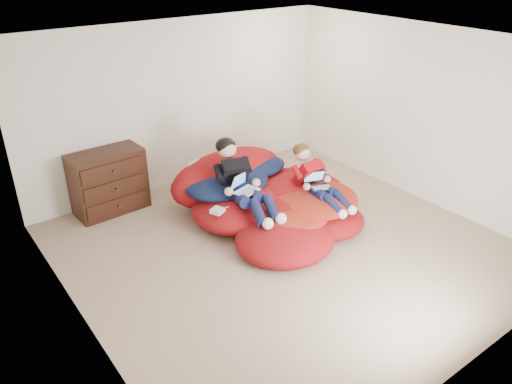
# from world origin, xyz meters

# --- Properties ---
(room_shell) EXTENTS (5.10, 5.10, 2.77)m
(room_shell) POSITION_xyz_m (0.00, 0.00, 0.22)
(room_shell) COLOR tan
(room_shell) RESTS_ON ground
(dresser) EXTENTS (1.02, 0.58, 0.89)m
(dresser) POSITION_xyz_m (-1.36, 2.24, 0.45)
(dresser) COLOR #32180D
(dresser) RESTS_ON ground
(beanbag_pile) EXTENTS (2.35, 2.46, 0.89)m
(beanbag_pile) POSITION_xyz_m (0.31, 0.73, 0.26)
(beanbag_pile) COLOR #9F1215
(beanbag_pile) RESTS_ON ground
(cream_pillow) EXTENTS (0.40, 0.25, 0.25)m
(cream_pillow) POSITION_xyz_m (-0.29, 1.56, 0.62)
(cream_pillow) COLOR beige
(cream_pillow) RESTS_ON beanbag_pile
(older_boy) EXTENTS (0.47, 1.24, 0.83)m
(older_boy) POSITION_xyz_m (-0.14, 0.76, 0.72)
(older_boy) COLOR black
(older_boy) RESTS_ON beanbag_pile
(younger_boy) EXTENTS (0.34, 1.10, 0.71)m
(younger_boy) POSITION_xyz_m (0.81, 0.37, 0.63)
(younger_boy) COLOR #AC0F15
(younger_boy) RESTS_ON beanbag_pile
(laptop_white) EXTENTS (0.36, 0.39, 0.22)m
(laptop_white) POSITION_xyz_m (-0.14, 0.68, 0.64)
(laptop_white) COLOR silver
(laptop_white) RESTS_ON older_boy
(laptop_black) EXTENTS (0.36, 0.39, 0.21)m
(laptop_black) POSITION_xyz_m (0.81, 0.29, 0.56)
(laptop_black) COLOR black
(laptop_black) RESTS_ON younger_boy
(power_adapter) EXTENTS (0.19, 0.19, 0.05)m
(power_adapter) POSITION_xyz_m (-0.56, 0.67, 0.42)
(power_adapter) COLOR silver
(power_adapter) RESTS_ON beanbag_pile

